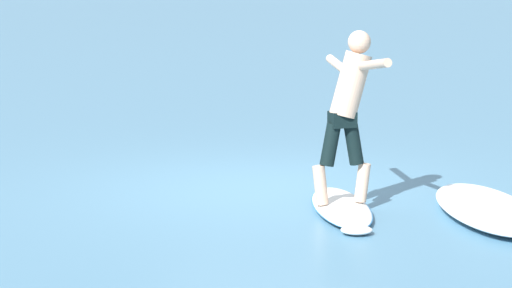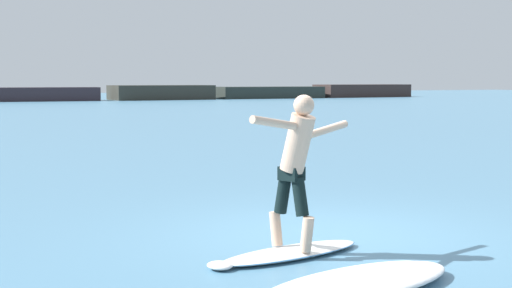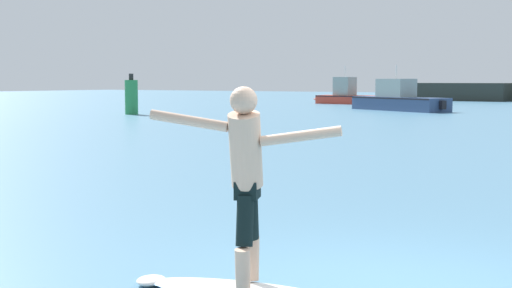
{
  "view_description": "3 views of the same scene",
  "coord_description": "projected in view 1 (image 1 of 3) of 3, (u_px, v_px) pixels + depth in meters",
  "views": [
    {
      "loc": [
        -13.47,
        -1.22,
        2.87
      ],
      "look_at": [
        -1.54,
        -0.03,
        0.78
      ],
      "focal_mm": 85.0,
      "sensor_mm": 36.0,
      "label": 1
    },
    {
      "loc": [
        -4.98,
        -8.07,
        2.06
      ],
      "look_at": [
        -0.66,
        0.95,
        1.15
      ],
      "focal_mm": 50.0,
      "sensor_mm": 36.0,
      "label": 2
    },
    {
      "loc": [
        2.32,
        -6.13,
        1.95
      ],
      "look_at": [
        -1.65,
        0.16,
        1.28
      ],
      "focal_mm": 50.0,
      "sensor_mm": 36.0,
      "label": 3
    }
  ],
  "objects": [
    {
      "name": "surfboard",
      "position": [
        342.0,
        208.0,
        12.63
      ],
      "size": [
        2.15,
        0.92,
        0.23
      ],
      "color": "white",
      "rests_on": "ground"
    },
    {
      "name": "surfer",
      "position": [
        349.0,
        102.0,
        12.49
      ],
      "size": [
        1.59,
        0.82,
        1.8
      ],
      "color": "#CDA78B",
      "rests_on": "surfboard"
    },
    {
      "name": "wave_foam_at_tail",
      "position": [
        487.0,
        208.0,
        12.44
      ],
      "size": [
        2.51,
        1.34,
        0.17
      ],
      "color": "white",
      "rests_on": "ground"
    },
    {
      "name": "ground_plane",
      "position": [
        266.0,
        188.0,
        13.81
      ],
      "size": [
        200.0,
        200.0,
        0.0
      ],
      "primitive_type": "plane",
      "color": "teal"
    }
  ]
}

